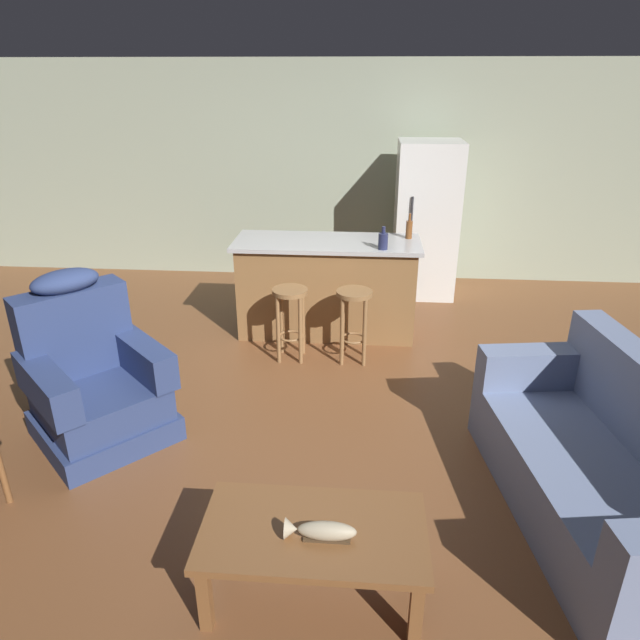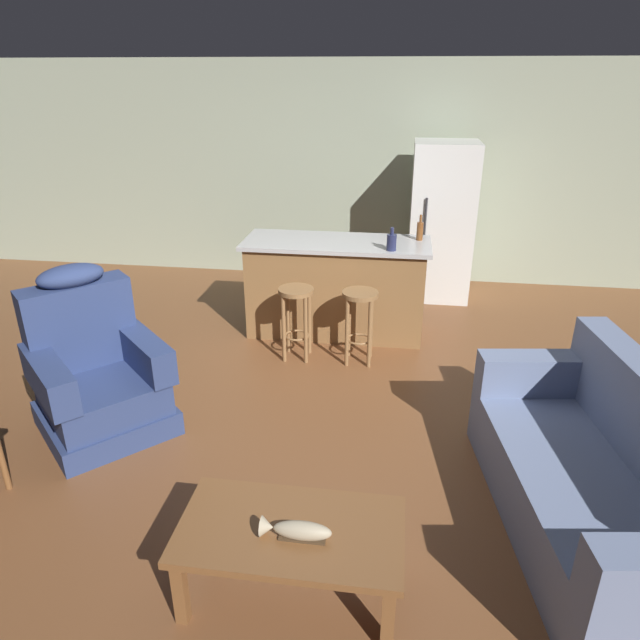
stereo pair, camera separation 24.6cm
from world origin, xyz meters
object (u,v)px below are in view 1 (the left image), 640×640
kitchen_island (327,287)px  refrigerator (426,220)px  coffee_table (313,537)px  bar_stool_right (354,313)px  bar_stool_left (290,311)px  bottle_short_amber (409,229)px  fish_figurine (320,531)px  bottle_tall_green (383,241)px  couch (606,470)px  recliner_near_lamp (94,381)px

kitchen_island → refrigerator: size_ratio=1.02×
coffee_table → bar_stool_right: bearing=87.1°
bar_stool_left → refrigerator: size_ratio=0.39×
refrigerator → bottle_short_amber: 1.10m
coffee_table → fish_figurine: 0.12m
fish_figurine → bottle_tall_green: (0.34, 3.03, 0.57)m
bar_stool_right → bottle_tall_green: bottle_tall_green is taller
bottle_tall_green → coffee_table: bearing=-97.2°
bar_stool_right → kitchen_island: bearing=114.3°
couch → recliner_near_lamp: 3.38m
kitchen_island → bar_stool_left: (-0.29, -0.63, -0.01)m
kitchen_island → bottle_tall_green: bearing=-24.3°
coffee_table → recliner_near_lamp: recliner_near_lamp is taller
couch → fish_figurine: bearing=16.4°
bar_stool_right → coffee_table: bearing=-92.9°
kitchen_island → bar_stool_left: bearing=-114.5°
bar_stool_right → bottle_short_amber: (0.50, 0.78, 0.57)m
couch → kitchen_island: kitchen_island is taller
couch → bar_stool_right: bearing=-60.0°
refrigerator → bottle_short_amber: (-0.27, -1.05, 0.16)m
refrigerator → bottle_tall_green: refrigerator is taller
coffee_table → bottle_short_amber: size_ratio=4.46×
couch → kitchen_island: bearing=-63.0°
coffee_table → refrigerator: (0.90, 4.41, 0.52)m
bar_stool_left → bottle_tall_green: size_ratio=3.22×
kitchen_island → bar_stool_right: kitchen_island is taller
coffee_table → kitchen_island: bearing=92.8°
fish_figurine → kitchen_island: bearing=93.4°
couch → coffee_table: bearing=14.2°
fish_figurine → bar_stool_right: bar_stool_right is taller
recliner_near_lamp → coffee_table: bearing=6.5°
kitchen_island → bar_stool_right: (0.28, -0.63, -0.01)m
bar_stool_right → couch: bearing=-51.8°
fish_figurine → couch: 1.76m
coffee_table → kitchen_island: (-0.16, 3.21, 0.11)m
bottle_short_amber → refrigerator: bearing=75.8°
kitchen_island → bottle_tall_green: 0.80m
coffee_table → refrigerator: bearing=78.5°
coffee_table → couch: couch is taller
recliner_near_lamp → couch: bearing=33.3°
bar_stool_left → bottle_short_amber: bottle_short_amber is taller
bar_stool_left → bottle_tall_green: (0.82, 0.39, 0.56)m
couch → recliner_near_lamp: (-3.32, 0.62, 0.08)m
bar_stool_right → refrigerator: 2.03m
bar_stool_right → bottle_tall_green: (0.24, 0.39, 0.56)m
couch → recliner_near_lamp: recliner_near_lamp is taller
coffee_table → kitchen_island: 3.22m
recliner_near_lamp → bar_stool_right: size_ratio=1.76×
kitchen_island → refrigerator: bearing=48.7°
couch → bottle_short_amber: (-1.00, 2.69, 0.70)m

